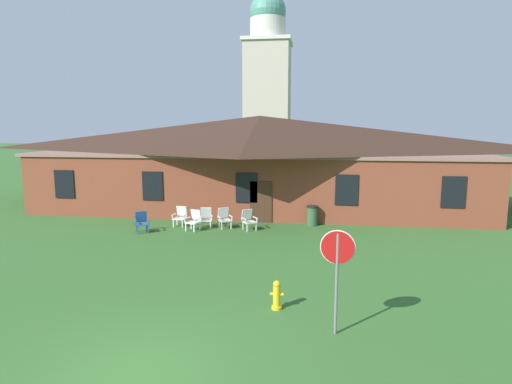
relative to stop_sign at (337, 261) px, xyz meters
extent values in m
plane|color=#336028|center=(-3.95, -2.27, -1.78)|extent=(200.00, 200.00, 0.00)
cube|color=brown|center=(-3.95, 16.27, -0.18)|extent=(24.64, 10.00, 3.20)
cube|color=#8C6458|center=(-3.95, 16.27, 1.50)|extent=(25.13, 10.20, 0.16)
pyramid|color=#382319|center=(-3.95, 16.27, 2.61)|extent=(25.62, 10.40, 2.08)
cube|color=black|center=(-13.80, 11.24, -0.02)|extent=(1.10, 0.06, 1.50)
cube|color=black|center=(-8.88, 11.24, -0.02)|extent=(1.10, 0.06, 1.50)
cube|color=black|center=(-3.95, 11.24, -0.02)|extent=(1.10, 0.06, 1.50)
cube|color=black|center=(0.98, 11.24, -0.02)|extent=(1.10, 0.06, 1.50)
cube|color=black|center=(5.90, 11.24, -0.02)|extent=(1.10, 0.06, 1.50)
cube|color=#422819|center=(-3.22, 11.24, -0.73)|extent=(1.10, 0.06, 2.10)
cube|color=#BCB29E|center=(-5.95, 37.90, 5.02)|extent=(4.80, 4.80, 13.60)
cube|color=silver|center=(-5.95, 37.90, 12.00)|extent=(5.18, 5.18, 0.36)
cylinder|color=silver|center=(-5.95, 37.90, 13.28)|extent=(3.80, 3.80, 2.20)
sphere|color=#4C8E7A|center=(-5.95, 37.90, 15.05)|extent=(3.88, 3.88, 3.88)
cylinder|color=slate|center=(0.00, 0.00, -0.57)|extent=(0.07, 0.07, 2.43)
cylinder|color=white|center=(0.00, 0.01, 0.32)|extent=(0.80, 0.12, 0.81)
cylinder|color=#B71414|center=(0.00, -0.01, 0.32)|extent=(0.76, 0.12, 0.76)
cube|color=#2D5693|center=(-8.03, 8.38, -1.60)|extent=(0.07, 0.07, 0.36)
cube|color=#2D5693|center=(-8.43, 8.16, -1.60)|extent=(0.07, 0.07, 0.36)
cube|color=#2D5693|center=(-8.24, 8.77, -1.60)|extent=(0.07, 0.07, 0.36)
cube|color=#2D5693|center=(-8.65, 8.55, -1.60)|extent=(0.07, 0.07, 0.36)
cube|color=#2D5693|center=(-8.34, 8.46, -1.40)|extent=(0.72, 0.72, 0.05)
cube|color=#2D5693|center=(-8.49, 8.74, -1.10)|extent=(0.54, 0.42, 0.54)
cube|color=#2D5693|center=(-8.07, 8.59, -1.20)|extent=(0.28, 0.44, 0.03)
cube|color=#2D5693|center=(-8.00, 8.44, -1.31)|extent=(0.05, 0.05, 0.22)
cube|color=#2D5693|center=(-8.58, 8.31, -1.20)|extent=(0.28, 0.44, 0.03)
cube|color=#2D5693|center=(-8.50, 8.16, -1.31)|extent=(0.05, 0.05, 0.22)
cube|color=silver|center=(-6.81, 9.64, -1.60)|extent=(0.05, 0.05, 0.36)
cube|color=silver|center=(-7.27, 9.68, -1.60)|extent=(0.05, 0.05, 0.36)
cube|color=silver|center=(-6.78, 10.09, -1.60)|extent=(0.05, 0.05, 0.36)
cube|color=silver|center=(-7.24, 10.12, -1.60)|extent=(0.05, 0.05, 0.36)
cube|color=silver|center=(-7.02, 9.88, -1.40)|extent=(0.58, 0.56, 0.05)
cube|color=silver|center=(-7.00, 10.19, -1.10)|extent=(0.53, 0.23, 0.54)
cube|color=silver|center=(-6.74, 9.84, -1.20)|extent=(0.10, 0.47, 0.03)
cube|color=silver|center=(-6.75, 9.68, -1.31)|extent=(0.04, 0.04, 0.22)
cube|color=silver|center=(-7.32, 9.88, -1.20)|extent=(0.10, 0.47, 0.03)
cube|color=silver|center=(-7.33, 9.72, -1.31)|extent=(0.04, 0.04, 0.22)
cube|color=white|center=(-6.01, 8.87, -1.60)|extent=(0.06, 0.06, 0.36)
cube|color=white|center=(-6.44, 9.01, -1.60)|extent=(0.06, 0.06, 0.36)
cube|color=white|center=(-5.87, 9.29, -1.60)|extent=(0.06, 0.06, 0.36)
cube|color=white|center=(-6.31, 9.43, -1.60)|extent=(0.06, 0.06, 0.36)
cube|color=white|center=(-6.16, 9.15, -1.40)|extent=(0.67, 0.66, 0.05)
cube|color=white|center=(-6.06, 9.44, -1.10)|extent=(0.55, 0.34, 0.54)
cube|color=white|center=(-5.89, 9.04, -1.20)|extent=(0.20, 0.46, 0.03)
cube|color=white|center=(-5.94, 8.89, -1.31)|extent=(0.05, 0.05, 0.22)
cube|color=white|center=(-6.44, 9.22, -1.20)|extent=(0.20, 0.46, 0.03)
cube|color=white|center=(-6.49, 9.06, -1.31)|extent=(0.05, 0.05, 0.22)
cube|color=silver|center=(-5.42, 9.56, -1.60)|extent=(0.06, 0.06, 0.36)
cube|color=silver|center=(-5.87, 9.47, -1.60)|extent=(0.06, 0.06, 0.36)
cube|color=silver|center=(-5.50, 10.00, -1.60)|extent=(0.06, 0.06, 0.36)
cube|color=silver|center=(-5.95, 9.91, -1.60)|extent=(0.06, 0.06, 0.36)
cube|color=silver|center=(-5.68, 9.74, -1.40)|extent=(0.63, 0.61, 0.05)
cube|color=silver|center=(-5.74, 10.04, -1.10)|extent=(0.54, 0.29, 0.54)
cube|color=silver|center=(-5.39, 9.77, -1.20)|extent=(0.15, 0.47, 0.03)
cube|color=silver|center=(-5.36, 9.61, -1.31)|extent=(0.05, 0.05, 0.22)
cube|color=silver|center=(-5.96, 9.66, -1.20)|extent=(0.15, 0.47, 0.03)
cube|color=silver|center=(-5.93, 9.50, -1.31)|extent=(0.05, 0.05, 0.22)
cube|color=silver|center=(-4.45, 9.72, -1.60)|extent=(0.07, 0.07, 0.36)
cube|color=silver|center=(-4.86, 9.50, -1.60)|extent=(0.07, 0.07, 0.36)
cube|color=silver|center=(-4.66, 10.11, -1.60)|extent=(0.07, 0.07, 0.36)
cube|color=silver|center=(-5.07, 9.89, -1.60)|extent=(0.07, 0.07, 0.36)
cube|color=silver|center=(-4.76, 9.81, -1.40)|extent=(0.72, 0.71, 0.05)
cube|color=silver|center=(-4.91, 10.08, -1.10)|extent=(0.54, 0.41, 0.54)
cube|color=silver|center=(-4.50, 9.93, -1.20)|extent=(0.27, 0.44, 0.03)
cube|color=silver|center=(-4.42, 9.79, -1.31)|extent=(0.05, 0.05, 0.22)
cube|color=silver|center=(-5.01, 9.65, -1.20)|extent=(0.27, 0.44, 0.03)
cube|color=silver|center=(-4.93, 9.51, -1.31)|extent=(0.05, 0.05, 0.22)
cube|color=silver|center=(-3.22, 9.54, -1.60)|extent=(0.07, 0.07, 0.36)
cube|color=silver|center=(-3.60, 9.28, -1.60)|extent=(0.07, 0.07, 0.36)
cube|color=silver|center=(-3.47, 9.91, -1.60)|extent=(0.07, 0.07, 0.36)
cube|color=silver|center=(-3.85, 9.64, -1.60)|extent=(0.07, 0.07, 0.36)
cube|color=silver|center=(-3.54, 9.59, -1.40)|extent=(0.74, 0.73, 0.05)
cube|color=silver|center=(-3.71, 9.85, -1.10)|extent=(0.53, 0.45, 0.54)
cube|color=silver|center=(-3.29, 9.74, -1.20)|extent=(0.32, 0.42, 0.03)
cube|color=silver|center=(-3.20, 9.61, -1.31)|extent=(0.06, 0.06, 0.22)
cube|color=silver|center=(-3.76, 9.41, -1.20)|extent=(0.32, 0.42, 0.03)
cube|color=silver|center=(-3.67, 9.28, -1.31)|extent=(0.06, 0.06, 0.22)
cylinder|color=gold|center=(-1.49, 1.17, -1.74)|extent=(0.28, 0.28, 0.08)
cylinder|color=gold|center=(-1.49, 1.17, -1.43)|extent=(0.20, 0.20, 0.55)
sphere|color=gold|center=(-1.49, 1.17, -1.09)|extent=(0.20, 0.20, 0.20)
cylinder|color=gold|center=(-1.62, 1.17, -1.37)|extent=(0.10, 0.08, 0.08)
cylinder|color=gold|center=(-1.36, 1.17, -1.37)|extent=(0.10, 0.08, 0.08)
cylinder|color=#335638|center=(-0.65, 10.97, -1.33)|extent=(0.52, 0.52, 0.90)
cylinder|color=black|center=(-0.65, 10.97, -0.84)|extent=(0.56, 0.56, 0.08)
camera|label=1|loc=(-0.54, -9.53, 3.07)|focal=29.80mm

